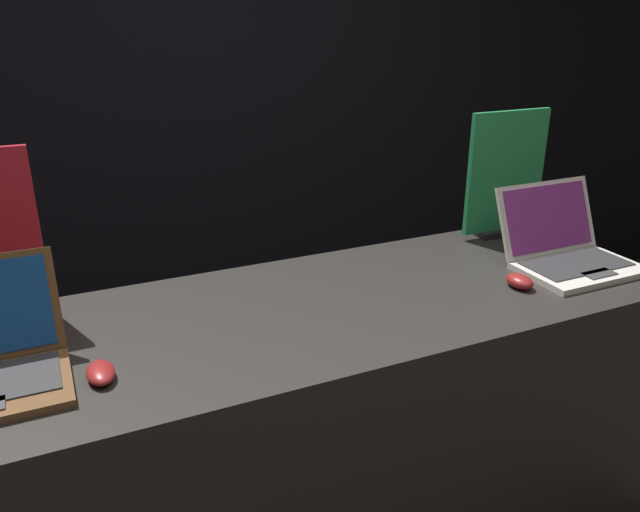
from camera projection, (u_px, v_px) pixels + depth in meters
The scene contains 6 objects.
wall_back at pixel (180, 96), 2.97m from camera, with size 8.00×0.05×2.80m.
display_counter at pixel (319, 448), 1.96m from camera, with size 2.18×0.73×1.00m.
mouse_front at pixel (101, 373), 1.41m from camera, with size 0.06×0.11×0.03m.
laptop_back at pixel (567, 248), 2.04m from camera, with size 0.38×0.35×0.25m.
mouse_back at pixel (520, 281), 1.88m from camera, with size 0.07×0.09×0.04m.
promo_stand_back at pixel (505, 178), 2.25m from camera, with size 0.33×0.07×0.46m.
Camera 1 is at (-0.66, -1.09, 1.78)m, focal length 35.00 mm.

